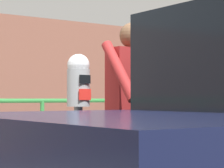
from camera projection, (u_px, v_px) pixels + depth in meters
The scene contains 2 objects.
parking_meter at pixel (78, 99), 4.05m from camera, with size 0.19×0.20×1.43m.
pedestrian_at_meter at pixel (133, 105), 4.38m from camera, with size 0.63×0.51×1.74m.
Camera 1 is at (-2.38, -3.14, 1.20)m, focal length 79.24 mm.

